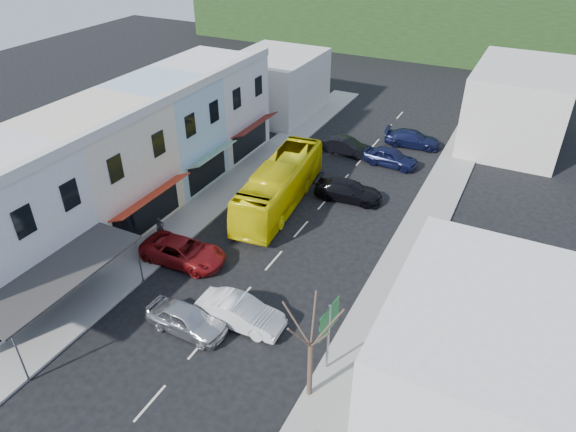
{
  "coord_description": "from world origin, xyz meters",
  "views": [
    {
      "loc": [
        12.46,
        -18.74,
        19.7
      ],
      "look_at": [
        0.0,
        6.0,
        2.2
      ],
      "focal_mm": 32.0,
      "sensor_mm": 36.0,
      "label": 1
    }
  ],
  "objects_px": {
    "pedestrian_left": "(160,228)",
    "direction_sign": "(328,339)",
    "bus": "(280,186)",
    "traffic_signal": "(468,104)",
    "car_red": "(183,252)",
    "car_white": "(240,314)",
    "street_tree": "(311,346)",
    "car_silver": "(187,320)"
  },
  "relations": [
    {
      "from": "car_silver",
      "to": "car_red",
      "type": "xyz_separation_m",
      "value": [
        -3.77,
        4.8,
        0.0
      ]
    },
    {
      "from": "car_silver",
      "to": "car_red",
      "type": "distance_m",
      "value": 6.1
    },
    {
      "from": "bus",
      "to": "direction_sign",
      "type": "bearing_deg",
      "value": -60.52
    },
    {
      "from": "bus",
      "to": "traffic_signal",
      "type": "relative_size",
      "value": 2.39
    },
    {
      "from": "car_silver",
      "to": "direction_sign",
      "type": "bearing_deg",
      "value": -81.84
    },
    {
      "from": "car_red",
      "to": "pedestrian_left",
      "type": "xyz_separation_m",
      "value": [
        -2.75,
        1.24,
        0.3
      ]
    },
    {
      "from": "pedestrian_left",
      "to": "direction_sign",
      "type": "bearing_deg",
      "value": -87.04
    },
    {
      "from": "car_white",
      "to": "pedestrian_left",
      "type": "relative_size",
      "value": 2.59
    },
    {
      "from": "street_tree",
      "to": "car_red",
      "type": "bearing_deg",
      "value": 153.18
    },
    {
      "from": "car_red",
      "to": "street_tree",
      "type": "relative_size",
      "value": 0.72
    },
    {
      "from": "car_white",
      "to": "car_red",
      "type": "height_order",
      "value": "same"
    },
    {
      "from": "bus",
      "to": "car_silver",
      "type": "distance_m",
      "value": 13.91
    },
    {
      "from": "direction_sign",
      "to": "street_tree",
      "type": "xyz_separation_m",
      "value": [
        -0.1,
        -1.79,
        1.16
      ]
    },
    {
      "from": "pedestrian_left",
      "to": "street_tree",
      "type": "bearing_deg",
      "value": -93.34
    },
    {
      "from": "bus",
      "to": "traffic_signal",
      "type": "distance_m",
      "value": 23.33
    },
    {
      "from": "bus",
      "to": "car_white",
      "type": "distance_m",
      "value": 12.78
    },
    {
      "from": "car_silver",
      "to": "direction_sign",
      "type": "height_order",
      "value": "direction_sign"
    },
    {
      "from": "bus",
      "to": "direction_sign",
      "type": "xyz_separation_m",
      "value": [
        9.26,
        -12.91,
        0.5
      ]
    },
    {
      "from": "bus",
      "to": "street_tree",
      "type": "xyz_separation_m",
      "value": [
        9.16,
        -14.7,
        1.66
      ]
    },
    {
      "from": "direction_sign",
      "to": "traffic_signal",
      "type": "xyz_separation_m",
      "value": [
        0.2,
        34.22,
        0.38
      ]
    },
    {
      "from": "bus",
      "to": "direction_sign",
      "type": "relative_size",
      "value": 2.83
    },
    {
      "from": "pedestrian_left",
      "to": "street_tree",
      "type": "xyz_separation_m",
      "value": [
        14.05,
        -6.95,
        2.21
      ]
    },
    {
      "from": "car_red",
      "to": "traffic_signal",
      "type": "relative_size",
      "value": 0.95
    },
    {
      "from": "car_white",
      "to": "traffic_signal",
      "type": "height_order",
      "value": "traffic_signal"
    },
    {
      "from": "bus",
      "to": "car_red",
      "type": "bearing_deg",
      "value": -109.56
    },
    {
      "from": "car_white",
      "to": "traffic_signal",
      "type": "distance_m",
      "value": 33.95
    },
    {
      "from": "street_tree",
      "to": "traffic_signal",
      "type": "bearing_deg",
      "value": 89.52
    },
    {
      "from": "street_tree",
      "to": "traffic_signal",
      "type": "xyz_separation_m",
      "value": [
        0.3,
        36.01,
        -0.78
      ]
    },
    {
      "from": "car_red",
      "to": "direction_sign",
      "type": "height_order",
      "value": "direction_sign"
    },
    {
      "from": "car_red",
      "to": "street_tree",
      "type": "height_order",
      "value": "street_tree"
    },
    {
      "from": "pedestrian_left",
      "to": "direction_sign",
      "type": "xyz_separation_m",
      "value": [
        14.15,
        -5.16,
        1.05
      ]
    },
    {
      "from": "pedestrian_left",
      "to": "street_tree",
      "type": "height_order",
      "value": "street_tree"
    },
    {
      "from": "bus",
      "to": "car_silver",
      "type": "xyz_separation_m",
      "value": [
        1.63,
        -13.79,
        -0.85
      ]
    },
    {
      "from": "pedestrian_left",
      "to": "car_white",
      "type": "bearing_deg",
      "value": -93.55
    },
    {
      "from": "car_silver",
      "to": "car_red",
      "type": "bearing_deg",
      "value": 39.7
    },
    {
      "from": "car_white",
      "to": "direction_sign",
      "type": "height_order",
      "value": "direction_sign"
    },
    {
      "from": "bus",
      "to": "pedestrian_left",
      "type": "xyz_separation_m",
      "value": [
        -4.89,
        -7.75,
        -0.55
      ]
    },
    {
      "from": "bus",
      "to": "pedestrian_left",
      "type": "distance_m",
      "value": 9.18
    },
    {
      "from": "car_white",
      "to": "street_tree",
      "type": "distance_m",
      "value": 6.36
    },
    {
      "from": "car_silver",
      "to": "car_red",
      "type": "height_order",
      "value": "same"
    },
    {
      "from": "car_red",
      "to": "car_silver",
      "type": "bearing_deg",
      "value": -144.77
    },
    {
      "from": "traffic_signal",
      "to": "car_red",
      "type": "bearing_deg",
      "value": 73.98
    }
  ]
}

